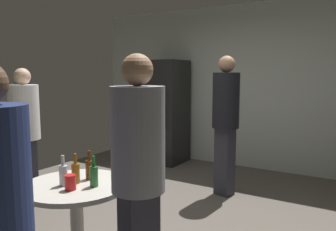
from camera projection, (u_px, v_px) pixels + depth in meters
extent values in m
cube|color=#5B544C|center=(148.00, 225.00, 3.58)|extent=(5.20, 5.20, 0.10)
cube|color=beige|center=(236.00, 87.00, 5.64)|extent=(5.32, 0.06, 2.70)
cube|color=black|center=(165.00, 112.00, 5.93)|extent=(0.70, 0.65, 1.80)
cube|color=#262628|center=(164.00, 109.00, 5.52)|extent=(0.03, 0.03, 0.60)
cylinder|color=beige|center=(76.00, 186.00, 2.54)|extent=(0.80, 0.80, 0.03)
cylinder|color=#8C5919|center=(76.00, 173.00, 2.55)|extent=(0.06, 0.06, 0.15)
cylinder|color=#8C5919|center=(75.00, 159.00, 2.53)|extent=(0.02, 0.02, 0.08)
cylinder|color=#593314|center=(90.00, 170.00, 2.64)|extent=(0.06, 0.06, 0.15)
cylinder|color=#593314|center=(89.00, 156.00, 2.63)|extent=(0.02, 0.02, 0.08)
cylinder|color=#26662D|center=(94.00, 177.00, 2.47)|extent=(0.06, 0.06, 0.15)
cylinder|color=#26662D|center=(93.00, 161.00, 2.46)|extent=(0.02, 0.02, 0.08)
cylinder|color=silver|center=(63.00, 176.00, 2.49)|extent=(0.06, 0.06, 0.15)
cylinder|color=silver|center=(63.00, 161.00, 2.48)|extent=(0.02, 0.02, 0.08)
cylinder|color=red|center=(70.00, 182.00, 2.40)|extent=(0.08, 0.08, 0.11)
cylinder|color=gray|center=(138.00, 139.00, 2.07)|extent=(0.44, 0.44, 0.66)
sphere|color=tan|center=(137.00, 70.00, 2.02)|extent=(0.20, 0.20, 0.20)
cube|color=#2D2D38|center=(225.00, 161.00, 4.32)|extent=(0.26, 0.23, 0.88)
cylinder|color=black|center=(226.00, 100.00, 4.22)|extent=(0.42, 0.42, 0.70)
sphere|color=tan|center=(227.00, 64.00, 4.17)|extent=(0.21, 0.21, 0.21)
cube|color=#2D2D38|center=(27.00, 172.00, 3.97)|extent=(0.25, 0.27, 0.80)
cylinder|color=white|center=(24.00, 112.00, 3.88)|extent=(0.45, 0.45, 0.64)
sphere|color=#D8AD8C|center=(22.00, 76.00, 3.83)|extent=(0.19, 0.19, 0.19)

